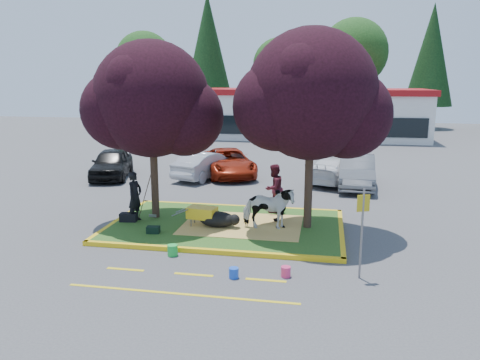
% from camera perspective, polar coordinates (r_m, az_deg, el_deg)
% --- Properties ---
extents(ground, '(90.00, 90.00, 0.00)m').
position_cam_1_polar(ground, '(16.98, -1.73, -5.86)').
color(ground, '#424244').
rests_on(ground, ground).
extents(median_island, '(8.00, 5.00, 0.15)m').
position_cam_1_polar(median_island, '(16.95, -1.73, -5.62)').
color(median_island, '#1F4A17').
rests_on(median_island, ground).
extents(curb_near, '(8.30, 0.16, 0.15)m').
position_cam_1_polar(curb_near, '(14.58, -3.90, -8.66)').
color(curb_near, yellow).
rests_on(curb_near, ground).
extents(curb_far, '(8.30, 0.16, 0.15)m').
position_cam_1_polar(curb_far, '(19.38, -0.12, -3.33)').
color(curb_far, yellow).
rests_on(curb_far, ground).
extents(curb_left, '(0.16, 5.30, 0.15)m').
position_cam_1_polar(curb_left, '(18.22, -14.42, -4.73)').
color(curb_left, yellow).
rests_on(curb_left, ground).
extents(curb_right, '(0.16, 5.30, 0.15)m').
position_cam_1_polar(curb_right, '(16.61, 12.24, -6.28)').
color(curb_right, yellow).
rests_on(curb_right, ground).
extents(straw_bedding, '(4.20, 3.00, 0.01)m').
position_cam_1_polar(straw_bedding, '(16.82, 0.27, -5.48)').
color(straw_bedding, '#E8C05F').
rests_on(straw_bedding, median_island).
extents(tree_purple_left, '(5.06, 4.20, 6.51)m').
position_cam_1_polar(tree_purple_left, '(17.33, -10.69, 9.01)').
color(tree_purple_left, black).
rests_on(tree_purple_left, median_island).
extents(tree_purple_right, '(5.30, 4.40, 6.82)m').
position_cam_1_polar(tree_purple_right, '(15.97, 8.75, 9.55)').
color(tree_purple_right, black).
rests_on(tree_purple_right, median_island).
extents(fire_lane_stripe_a, '(1.10, 0.12, 0.01)m').
position_cam_1_polar(fire_lane_stripe_a, '(13.82, -13.80, -10.53)').
color(fire_lane_stripe_a, yellow).
rests_on(fire_lane_stripe_a, ground).
extents(fire_lane_stripe_b, '(1.10, 0.12, 0.01)m').
position_cam_1_polar(fire_lane_stripe_b, '(13.16, -5.67, -11.40)').
color(fire_lane_stripe_b, yellow).
rests_on(fire_lane_stripe_b, ground).
extents(fire_lane_stripe_c, '(1.10, 0.12, 0.01)m').
position_cam_1_polar(fire_lane_stripe_c, '(12.79, 3.17, -12.10)').
color(fire_lane_stripe_c, yellow).
rests_on(fire_lane_stripe_c, ground).
extents(fire_lane_long, '(6.00, 0.10, 0.01)m').
position_cam_1_polar(fire_lane_long, '(12.12, -7.28, -13.61)').
color(fire_lane_long, yellow).
rests_on(fire_lane_long, ground).
extents(retail_building, '(20.40, 8.40, 4.40)m').
position_cam_1_polar(retail_building, '(43.88, 8.67, 8.12)').
color(retail_building, silver).
rests_on(retail_building, ground).
extents(treeline, '(46.58, 7.80, 14.63)m').
position_cam_1_polar(treeline, '(53.48, 8.39, 14.72)').
color(treeline, black).
rests_on(treeline, ground).
extents(cow, '(1.84, 0.95, 1.51)m').
position_cam_1_polar(cow, '(16.16, 3.46, -3.47)').
color(cow, silver).
rests_on(cow, median_island).
extents(calf, '(1.47, 1.20, 0.56)m').
position_cam_1_polar(calf, '(16.54, -2.77, -4.81)').
color(calf, black).
rests_on(calf, median_island).
extents(handler, '(0.59, 0.76, 1.84)m').
position_cam_1_polar(handler, '(17.50, -12.69, -1.96)').
color(handler, black).
rests_on(handler, median_island).
extents(visitor_a, '(1.09, 1.16, 1.90)m').
position_cam_1_polar(visitor_a, '(18.25, 4.13, -1.02)').
color(visitor_a, '#4E1623').
rests_on(visitor_a, median_island).
extents(visitor_b, '(0.48, 0.74, 1.18)m').
position_cam_1_polar(visitor_b, '(17.17, 4.60, -3.11)').
color(visitor_b, black).
rests_on(visitor_b, median_island).
extents(wheelbarrow, '(1.81, 0.76, 0.68)m').
position_cam_1_polar(wheelbarrow, '(16.66, -4.60, -4.02)').
color(wheelbarrow, black).
rests_on(wheelbarrow, median_island).
extents(gear_bag_dark, '(0.64, 0.40, 0.31)m').
position_cam_1_polar(gear_bag_dark, '(17.67, -13.43, -4.43)').
color(gear_bag_dark, black).
rests_on(gear_bag_dark, median_island).
extents(gear_bag_green, '(0.46, 0.32, 0.23)m').
position_cam_1_polar(gear_bag_green, '(16.20, -10.53, -5.98)').
color(gear_bag_green, black).
rests_on(gear_bag_green, median_island).
extents(sign_post, '(0.34, 0.16, 2.49)m').
position_cam_1_polar(sign_post, '(12.78, 14.68, -5.17)').
color(sign_post, slate).
rests_on(sign_post, ground).
extents(bucket_green, '(0.32, 0.32, 0.34)m').
position_cam_1_polar(bucket_green, '(14.51, -8.22, -8.48)').
color(bucket_green, green).
rests_on(bucket_green, ground).
extents(bucket_pink, '(0.31, 0.31, 0.29)m').
position_cam_1_polar(bucket_pink, '(12.99, 5.60, -11.06)').
color(bucket_pink, '#E1326A').
rests_on(bucket_pink, ground).
extents(bucket_blue, '(0.29, 0.29, 0.28)m').
position_cam_1_polar(bucket_blue, '(12.86, -0.77, -11.26)').
color(bucket_blue, blue).
rests_on(bucket_blue, ground).
extents(car_black, '(2.97, 4.92, 1.57)m').
position_cam_1_polar(car_black, '(26.38, -15.38, 1.98)').
color(car_black, black).
rests_on(car_black, ground).
extents(car_silver, '(2.96, 4.64, 1.44)m').
position_cam_1_polar(car_silver, '(25.37, -4.17, 1.86)').
color(car_silver, '#ACAEB5').
rests_on(car_silver, ground).
extents(car_red, '(4.26, 5.84, 1.48)m').
position_cam_1_polar(car_red, '(25.97, -1.42, 2.16)').
color(car_red, maroon).
rests_on(car_red, ground).
extents(car_white, '(3.43, 5.00, 1.34)m').
position_cam_1_polar(car_white, '(24.77, 11.67, 1.27)').
color(car_white, white).
rests_on(car_white, ground).
extents(car_grey, '(1.86, 4.82, 1.57)m').
position_cam_1_polar(car_grey, '(23.89, 14.05, 1.02)').
color(car_grey, slate).
rests_on(car_grey, ground).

